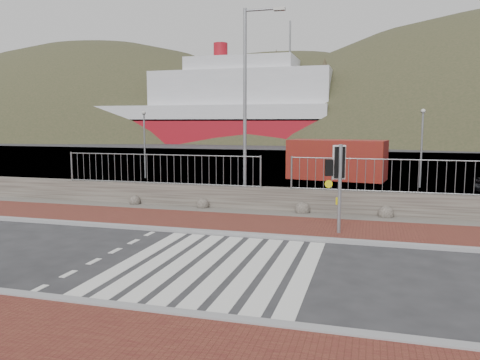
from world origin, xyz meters
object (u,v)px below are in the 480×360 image
(ferry, at_px, (207,112))
(shipping_container, at_px, (337,160))
(traffic_signal_far, at_px, (339,170))
(streetlight, at_px, (248,97))

(ferry, relative_size, shipping_container, 8.78)
(shipping_container, bearing_deg, ferry, 126.87)
(traffic_signal_far, distance_m, shipping_container, 14.64)
(streetlight, bearing_deg, traffic_signal_far, -47.07)
(ferry, relative_size, traffic_signal_far, 18.15)
(traffic_signal_far, bearing_deg, streetlight, -68.32)
(ferry, bearing_deg, shipping_container, -62.14)
(streetlight, xyz_separation_m, shipping_container, (2.83, 10.36, -3.24))
(ferry, height_order, traffic_signal_far, ferry)
(ferry, height_order, shipping_container, ferry)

